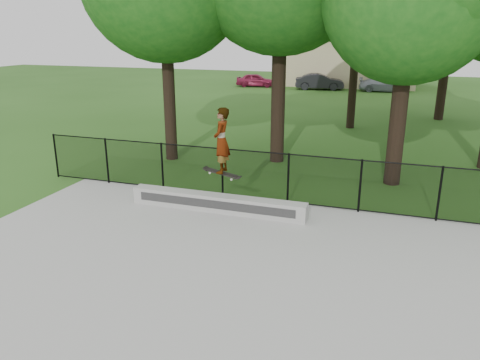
{
  "coord_description": "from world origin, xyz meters",
  "views": [
    {
      "loc": [
        2.76,
        -6.54,
        4.85
      ],
      "look_at": [
        -0.87,
        4.2,
        1.2
      ],
      "focal_mm": 35.0,
      "sensor_mm": 36.0,
      "label": 1
    }
  ],
  "objects_px": {
    "grind_ledge": "(217,203)",
    "car_c": "(383,85)",
    "car_a": "(256,80)",
    "skater_airborne": "(222,142)",
    "car_b": "(319,82)"
  },
  "relations": [
    {
      "from": "car_b",
      "to": "car_c",
      "type": "height_order",
      "value": "car_b"
    },
    {
      "from": "grind_ledge",
      "to": "car_b",
      "type": "xyz_separation_m",
      "value": [
        -2.02,
        28.96,
        0.37
      ]
    },
    {
      "from": "grind_ledge",
      "to": "skater_airborne",
      "type": "height_order",
      "value": "skater_airborne"
    },
    {
      "from": "car_a",
      "to": "car_c",
      "type": "relative_size",
      "value": 0.95
    },
    {
      "from": "grind_ledge",
      "to": "car_b",
      "type": "relative_size",
      "value": 1.37
    },
    {
      "from": "car_a",
      "to": "car_c",
      "type": "distance_m",
      "value": 10.93
    },
    {
      "from": "car_a",
      "to": "car_b",
      "type": "xyz_separation_m",
      "value": [
        5.74,
        -0.36,
        0.08
      ]
    },
    {
      "from": "grind_ledge",
      "to": "car_c",
      "type": "height_order",
      "value": "car_c"
    },
    {
      "from": "car_c",
      "to": "skater_airborne",
      "type": "height_order",
      "value": "skater_airborne"
    },
    {
      "from": "grind_ledge",
      "to": "skater_airborne",
      "type": "relative_size",
      "value": 2.68
    },
    {
      "from": "grind_ledge",
      "to": "skater_airborne",
      "type": "xyz_separation_m",
      "value": [
        0.26,
        -0.26,
        1.81
      ]
    },
    {
      "from": "grind_ledge",
      "to": "car_a",
      "type": "xyz_separation_m",
      "value": [
        -7.76,
        29.32,
        0.29
      ]
    },
    {
      "from": "car_c",
      "to": "car_b",
      "type": "bearing_deg",
      "value": 89.51
    },
    {
      "from": "skater_airborne",
      "to": "grind_ledge",
      "type": "bearing_deg",
      "value": 134.76
    },
    {
      "from": "car_b",
      "to": "grind_ledge",
      "type": "bearing_deg",
      "value": 173.17
    }
  ]
}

